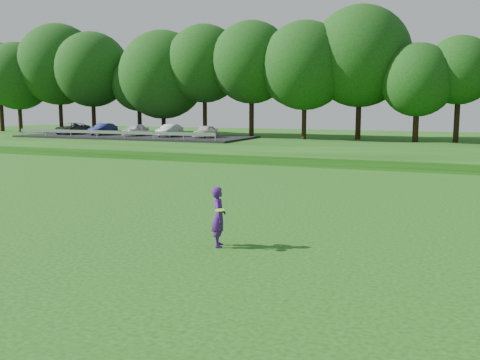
% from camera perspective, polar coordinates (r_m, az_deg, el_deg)
% --- Properties ---
extents(ground, '(140.00, 140.00, 0.00)m').
position_cam_1_polar(ground, '(15.73, -4.01, -6.46)').
color(ground, '#19450D').
rests_on(ground, ground).
extents(berm, '(130.00, 30.00, 0.60)m').
position_cam_1_polar(berm, '(48.25, 14.23, 3.48)').
color(berm, '#19450D').
rests_on(berm, ground).
extents(walking_path, '(130.00, 1.60, 0.04)m').
position_cam_1_polar(walking_path, '(34.54, 10.87, 1.40)').
color(walking_path, gray).
rests_on(walking_path, ground).
extents(treeline, '(104.00, 7.00, 15.00)m').
position_cam_1_polar(treeline, '(52.25, 15.17, 12.35)').
color(treeline, '#0E3D11').
rests_on(treeline, berm).
extents(parking_lot, '(24.00, 9.00, 1.38)m').
position_cam_1_polar(parking_lot, '(56.05, -11.61, 4.91)').
color(parking_lot, black).
rests_on(parking_lot, berm).
extents(woman, '(0.62, 0.79, 1.69)m').
position_cam_1_polar(woman, '(14.89, -2.30, -3.94)').
color(woman, '#441971').
rests_on(woman, ground).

